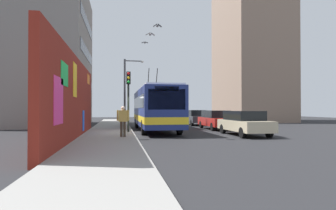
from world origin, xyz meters
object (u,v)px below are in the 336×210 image
object	(u,v)px
parked_car_champagne	(244,122)
parked_car_dark_gray	(196,117)
city_bus	(155,107)
pedestrian_at_curb	(123,119)
street_lamp	(127,87)
traffic_light	(128,91)
parked_car_red	(216,119)

from	to	relation	value
parked_car_champagne	parked_car_dark_gray	size ratio (longest dim) A/B	1.14
city_bus	parked_car_dark_gray	bearing A→B (deg)	-37.21
city_bus	pedestrian_at_curb	distance (m)	6.56
city_bus	parked_car_champagne	world-z (taller)	city_bus
city_bus	street_lamp	xyz separation A→B (m)	(4.28, 2.03, 1.89)
traffic_light	street_lamp	xyz separation A→B (m)	(7.10, -0.12, 0.81)
pedestrian_at_curb	traffic_light	bearing A→B (deg)	-7.18
parked_car_dark_gray	street_lamp	bearing A→B (deg)	109.53
parked_car_dark_gray	city_bus	bearing A→B (deg)	142.79
street_lamp	city_bus	bearing A→B (deg)	-154.61
parked_car_champagne	street_lamp	size ratio (longest dim) A/B	0.79
city_bus	parked_car_red	world-z (taller)	city_bus
parked_car_red	traffic_light	xyz separation A→B (m)	(-3.44, 7.35, 2.07)
parked_car_dark_gray	street_lamp	distance (m)	8.20
parked_car_red	traffic_light	size ratio (longest dim) A/B	1.15
parked_car_champagne	street_lamp	world-z (taller)	street_lamp
parked_car_champagne	parked_car_red	bearing A→B (deg)	-0.00
parked_car_red	street_lamp	distance (m)	8.60
pedestrian_at_curb	street_lamp	xyz separation A→B (m)	(10.29, -0.52, 2.55)
traffic_light	parked_car_champagne	bearing A→B (deg)	-105.35
parked_car_champagne	pedestrian_at_curb	xyz separation A→B (m)	(-1.17, 7.75, 0.33)
parked_car_red	pedestrian_at_curb	world-z (taller)	pedestrian_at_curb
parked_car_champagne	traffic_light	xyz separation A→B (m)	(2.02, 7.35, 2.07)
city_bus	traffic_light	bearing A→B (deg)	142.68
parked_car_dark_gray	street_lamp	xyz separation A→B (m)	(-2.57, 7.23, 2.88)
parked_car_red	street_lamp	xyz separation A→B (m)	(3.66, 7.23, 2.87)
parked_car_dark_gray	traffic_light	xyz separation A→B (m)	(-9.67, 7.35, 2.07)
parked_car_dark_gray	pedestrian_at_curb	xyz separation A→B (m)	(-12.85, 7.75, 0.33)
city_bus	street_lamp	size ratio (longest dim) A/B	1.86
parked_car_dark_gray	parked_car_champagne	bearing A→B (deg)	-180.00
parked_car_champagne	parked_car_red	size ratio (longest dim) A/B	1.04
parked_car_champagne	traffic_light	distance (m)	7.90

